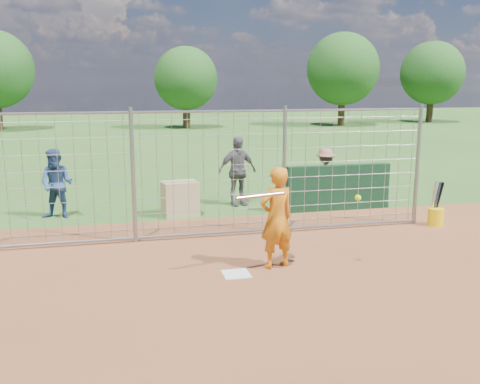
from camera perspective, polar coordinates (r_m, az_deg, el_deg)
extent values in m
plane|color=#2D591E|center=(8.91, -0.71, -8.37)|extent=(100.00, 100.00, 0.00)
plane|color=brown|center=(6.27, 5.56, -17.47)|extent=(18.00, 18.00, 0.00)
cube|color=silver|center=(8.72, -0.42, -8.75)|extent=(0.43, 0.43, 0.02)
cube|color=#11381E|center=(13.11, 10.44, 0.46)|extent=(2.60, 0.20, 1.10)
imported|color=orange|center=(8.83, 3.91, -2.77)|extent=(0.71, 0.56, 1.71)
imported|color=navy|center=(12.73, -18.96, 0.81)|extent=(0.93, 0.82, 1.59)
imported|color=#56555A|center=(13.35, -0.30, 2.25)|extent=(1.09, 0.64, 1.74)
imported|color=#8A5F4B|center=(13.81, 9.08, 1.72)|extent=(0.96, 0.61, 1.41)
cube|color=tan|center=(12.47, -6.41, -0.69)|extent=(0.87, 0.66, 0.80)
cylinder|color=silver|center=(8.38, 2.17, -0.38)|extent=(0.85, 0.27, 0.06)
sphere|color=#C1FF1A|center=(8.85, 12.47, -0.61)|extent=(0.10, 0.10, 0.10)
cylinder|color=yellow|center=(12.30, 20.14, -2.53)|extent=(0.34, 0.34, 0.38)
cylinder|color=silver|center=(12.23, 19.94, -0.85)|extent=(0.10, 0.22, 0.85)
cylinder|color=navy|center=(12.27, 20.21, -0.84)|extent=(0.07, 0.26, 0.84)
cylinder|color=black|center=(12.30, 20.41, -0.82)|extent=(0.07, 0.29, 0.83)
cylinder|color=gray|center=(10.32, -11.33, 1.66)|extent=(0.08, 0.08, 2.60)
cylinder|color=gray|center=(10.84, 4.73, 2.32)|extent=(0.08, 0.08, 2.60)
cylinder|color=gray|center=(12.10, 18.39, 2.73)|extent=(0.08, 0.08, 2.60)
cylinder|color=gray|center=(10.35, -3.18, 8.58)|extent=(9.00, 0.05, 0.05)
cylinder|color=gray|center=(10.75, -3.03, -4.41)|extent=(9.00, 0.05, 0.05)
cube|color=gray|center=(10.49, -3.10, 1.75)|extent=(9.00, 0.02, 2.50)
cylinder|color=#3F2B19|center=(36.54, -5.73, 8.49)|extent=(0.50, 0.50, 2.16)
sphere|color=#26561E|center=(36.49, -5.81, 11.97)|extent=(4.20, 4.20, 4.20)
cylinder|color=#3F2B19|center=(39.06, 10.77, 8.86)|extent=(0.50, 0.50, 2.59)
sphere|color=#26561E|center=(39.03, 10.92, 12.77)|extent=(5.04, 5.04, 5.04)
cylinder|color=#3F2B19|center=(44.18, 19.60, 8.60)|extent=(0.50, 0.50, 2.45)
sphere|color=#26561E|center=(44.15, 19.82, 11.86)|extent=(4.76, 4.76, 4.76)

